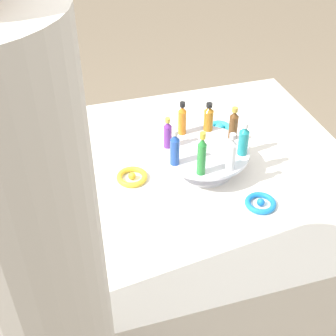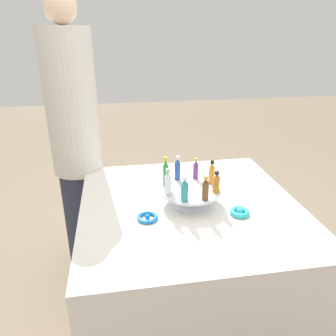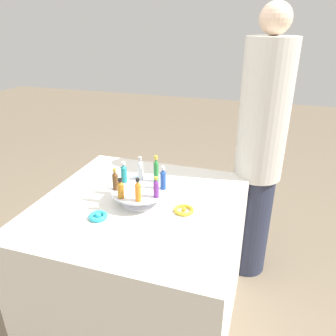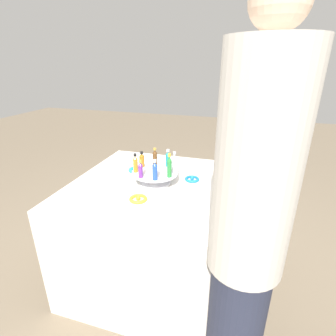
# 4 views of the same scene
# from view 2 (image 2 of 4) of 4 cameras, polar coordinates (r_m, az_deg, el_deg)

# --- Properties ---
(ground_plane) EXTENTS (12.00, 12.00, 0.00)m
(ground_plane) POSITION_cam_2_polar(r_m,az_deg,el_deg) (2.09, 3.23, -24.35)
(ground_plane) COLOR #756651
(party_table) EXTENTS (1.06, 1.06, 0.75)m
(party_table) POSITION_cam_2_polar(r_m,az_deg,el_deg) (1.84, 3.50, -16.43)
(party_table) COLOR silver
(party_table) RESTS_ON ground_plane
(display_stand) EXTENTS (0.30, 0.30, 0.08)m
(display_stand) POSITION_cam_2_polar(r_m,az_deg,el_deg) (1.60, 3.87, -4.62)
(display_stand) COLOR silver
(display_stand) RESTS_ON party_table
(bottle_amber) EXTENTS (0.03, 0.03, 0.11)m
(bottle_amber) POSITION_cam_2_polar(r_m,az_deg,el_deg) (1.55, 8.41, -2.57)
(bottle_amber) COLOR #AD6B19
(bottle_amber) RESTS_ON display_stand
(bottle_orange) EXTENTS (0.03, 0.03, 0.12)m
(bottle_orange) POSITION_cam_2_polar(r_m,az_deg,el_deg) (1.63, 7.61, -0.90)
(bottle_orange) COLOR orange
(bottle_orange) RESTS_ON display_stand
(bottle_purple) EXTENTS (0.03, 0.03, 0.11)m
(bottle_purple) POSITION_cam_2_polar(r_m,az_deg,el_deg) (1.67, 4.85, -0.24)
(bottle_purple) COLOR #702D93
(bottle_purple) RESTS_ON display_stand
(bottle_blue) EXTENTS (0.03, 0.03, 0.13)m
(bottle_blue) POSITION_cam_2_polar(r_m,az_deg,el_deg) (1.65, 1.65, -0.16)
(bottle_blue) COLOR #234CAD
(bottle_blue) RESTS_ON display_stand
(bottle_green) EXTENTS (0.03, 0.03, 0.15)m
(bottle_green) POSITION_cam_2_polar(r_m,az_deg,el_deg) (1.58, -0.40, -0.86)
(bottle_green) COLOR #288438
(bottle_green) RESTS_ON display_stand
(bottle_clear) EXTENTS (0.03, 0.03, 0.13)m
(bottle_clear) POSITION_cam_2_polar(r_m,az_deg,el_deg) (1.50, -0.01, -2.63)
(bottle_clear) COLOR silver
(bottle_clear) RESTS_ON display_stand
(bottle_teal) EXTENTS (0.03, 0.03, 0.12)m
(bottle_teal) POSITION_cam_2_polar(r_m,az_deg,el_deg) (1.45, 2.91, -3.85)
(bottle_teal) COLOR teal
(bottle_teal) RESTS_ON display_stand
(bottle_brown) EXTENTS (0.03, 0.03, 0.12)m
(bottle_brown) POSITION_cam_2_polar(r_m,az_deg,el_deg) (1.47, 6.55, -3.64)
(bottle_brown) COLOR brown
(bottle_brown) RESTS_ON display_stand
(ribbon_bow_gold) EXTENTS (0.10, 0.10, 0.03)m
(ribbon_bow_gold) POSITION_cam_2_polar(r_m,az_deg,el_deg) (1.83, 2.62, -2.18)
(ribbon_bow_gold) COLOR gold
(ribbon_bow_gold) RESTS_ON party_table
(ribbon_bow_blue) EXTENTS (0.10, 0.10, 0.02)m
(ribbon_bow_blue) POSITION_cam_2_polar(r_m,az_deg,el_deg) (1.49, -3.61, -8.58)
(ribbon_bow_blue) COLOR blue
(ribbon_bow_blue) RESTS_ON party_table
(ribbon_bow_teal) EXTENTS (0.09, 0.09, 0.03)m
(ribbon_bow_teal) POSITION_cam_2_polar(r_m,az_deg,el_deg) (1.56, 12.38, -7.50)
(ribbon_bow_teal) COLOR #2DB7CC
(ribbon_bow_teal) RESTS_ON party_table
(person_figure) EXTENTS (0.29, 0.29, 1.73)m
(person_figure) POSITION_cam_2_polar(r_m,az_deg,el_deg) (2.07, -15.64, 3.40)
(person_figure) COLOR #282D42
(person_figure) RESTS_ON ground_plane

